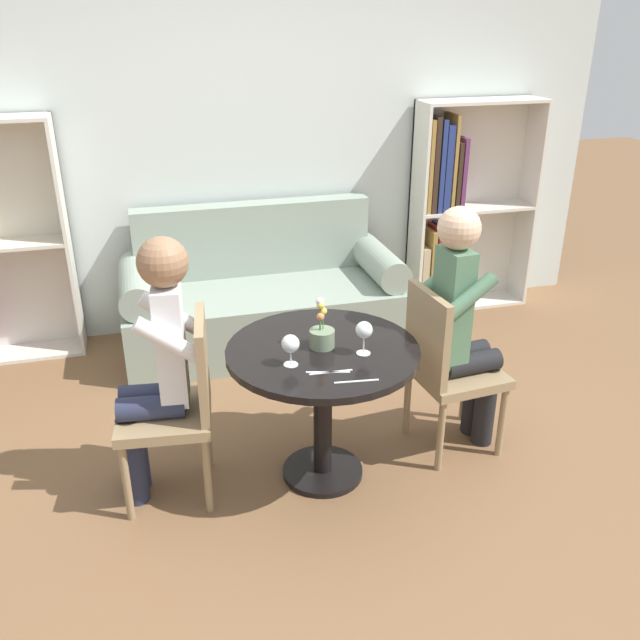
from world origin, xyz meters
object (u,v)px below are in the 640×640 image
Objects in this scene: wine_glass_left at (290,345)px; couch at (262,300)px; bookshelf_right at (455,207)px; chair_right at (445,364)px; chair_left at (180,401)px; person_right at (463,325)px; wine_glass_right at (364,331)px; flower_vase at (321,334)px; person_left at (156,363)px.

couch is at bearing 83.89° from wine_glass_left.
chair_right is at bearing -116.23° from bookshelf_right.
person_right reaches higher than chair_left.
chair_right is (1.32, 0.01, 0.00)m from chair_left.
chair_left is at bearing 168.92° from wine_glass_right.
person_right reaches higher than chair_right.
chair_left is at bearing 85.00° from chair_right.
wine_glass_left is at bearing 76.38° from chair_left.
bookshelf_right is 2.82m from chair_left.
person_right reaches higher than couch.
chair_left is 3.73× the size of flower_vase.
person_right reaches higher than wine_glass_right.
chair_right is (0.66, -1.48, 0.18)m from couch.
bookshelf_right reaches higher than wine_glass_right.
wine_glass_left is (-0.18, -1.67, 0.50)m from couch.
couch is 1.69m from person_right.
chair_left is 1.32m from chair_right.
bookshelf_right is 2.58m from wine_glass_left.
bookshelf_right is 1.19× the size of person_right.
chair_left reaches higher than wine_glass_left.
chair_right is 0.69× the size of person_right.
person_right is 9.03× the size of wine_glass_left.
chair_left is at bearing 85.25° from person_left.
couch is 1.60m from flower_vase.
bookshelf_right is (1.52, 0.27, 0.47)m from couch.
couch is 1.45× the size of person_left.
flower_vase is at bearing 89.69° from person_right.
bookshelf_right is 2.86m from person_left.
bookshelf_right is 2.36m from flower_vase.
chair_right is 0.92m from wine_glass_left.
chair_left is 5.71× the size of wine_glass_right.
flower_vase is at bearing 144.82° from wine_glass_right.
person_left is at bearing 168.88° from wine_glass_right.
chair_left is (-2.19, -1.76, -0.29)m from bookshelf_right.
person_left is 0.98× the size of person_right.
chair_right is 1.42m from person_left.
person_left is (-0.08, 0.02, 0.20)m from chair_left.
person_right is at bearing 4.99° from flower_vase.
bookshelf_right reaches higher than flower_vase.
couch is 1.69m from person_left.
chair_left is at bearing -141.21° from bookshelf_right.
wine_glass_left is (-0.84, -0.19, 0.31)m from chair_right.
wine_glass_right is at bearing 101.97° from person_right.
wine_glass_left is at bearing 97.23° from chair_right.
wine_glass_right is (-0.50, -0.17, 0.32)m from chair_right.
chair_right is 0.71× the size of person_left.
person_right is at bearing 96.90° from person_left.
person_right is at bearing 17.27° from wine_glass_right.
person_right is (0.75, -1.47, 0.38)m from couch.
chair_right reaches higher than wine_glass_left.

